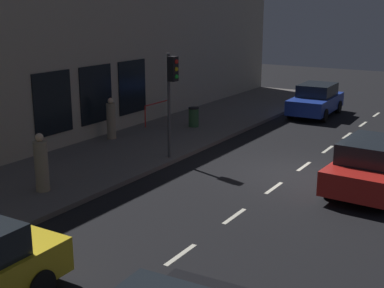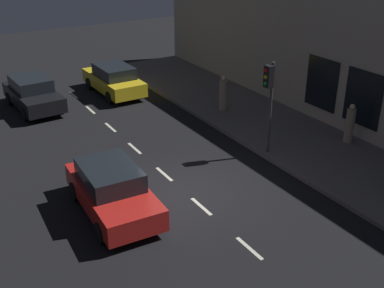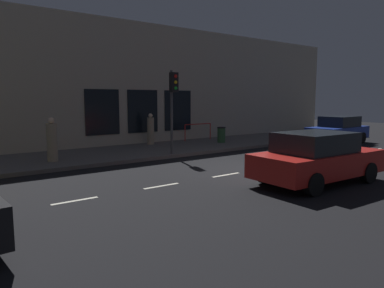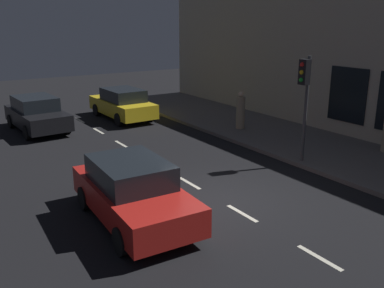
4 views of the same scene
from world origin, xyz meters
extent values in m
plane|color=black|center=(0.00, 0.00, 0.00)|extent=(60.00, 60.00, 0.00)
cube|color=#5B5654|center=(6.25, 0.00, 0.07)|extent=(4.50, 32.00, 0.15)
cube|color=#B2A893|center=(8.80, 0.00, 3.33)|extent=(0.60, 32.00, 6.67)
cube|color=black|center=(8.47, -2.34, 1.91)|extent=(0.04, 1.84, 2.32)
cube|color=black|center=(8.47, 0.00, 1.91)|extent=(0.04, 1.84, 2.32)
cube|color=black|center=(8.47, 2.34, 1.91)|extent=(0.04, 1.84, 2.32)
cube|color=beige|center=(0.00, -8.80, 0.00)|extent=(0.12, 1.20, 0.01)
cube|color=beige|center=(0.00, -6.20, 0.00)|extent=(0.12, 1.20, 0.01)
cube|color=beige|center=(0.00, -3.60, 0.00)|extent=(0.12, 1.20, 0.01)
cube|color=beige|center=(0.00, -1.00, 0.00)|extent=(0.12, 1.20, 0.01)
cube|color=beige|center=(0.00, 1.60, 0.00)|extent=(0.12, 1.20, 0.01)
cube|color=beige|center=(0.00, 4.20, 0.00)|extent=(0.12, 1.20, 0.01)
cube|color=beige|center=(0.00, 6.80, 0.00)|extent=(0.12, 1.20, 0.01)
cylinder|color=#424244|center=(4.32, 0.91, 1.98)|extent=(0.11, 0.11, 3.66)
cube|color=black|center=(4.13, 0.91, 3.29)|extent=(0.26, 0.32, 0.84)
sphere|color=red|center=(3.99, 0.91, 3.54)|extent=(0.15, 0.15, 0.15)
sphere|color=gold|center=(3.99, 0.91, 3.29)|extent=(0.15, 0.15, 0.15)
sphere|color=green|center=(3.99, 0.91, 3.04)|extent=(0.15, 0.15, 0.15)
cube|color=red|center=(-2.58, 0.19, 0.63)|extent=(2.05, 4.40, 0.70)
cube|color=black|center=(-2.57, 0.36, 1.28)|extent=(1.74, 2.32, 0.60)
cylinder|color=black|center=(-1.77, -1.19, 0.32)|extent=(0.25, 0.65, 0.64)
cylinder|color=black|center=(-3.51, -1.12, 0.32)|extent=(0.25, 0.65, 0.64)
cylinder|color=black|center=(-1.65, 1.49, 0.32)|extent=(0.25, 0.65, 0.64)
cylinder|color=black|center=(-3.39, 1.56, 0.32)|extent=(0.25, 0.65, 0.64)
cube|color=#1E389E|center=(2.58, -9.54, 0.63)|extent=(1.93, 4.16, 0.70)
cube|color=black|center=(2.58, -9.70, 1.28)|extent=(1.64, 2.19, 0.60)
cylinder|color=black|center=(1.70, -8.30, 0.32)|extent=(0.24, 0.65, 0.64)
cylinder|color=black|center=(3.35, -8.24, 0.32)|extent=(0.24, 0.65, 0.64)
cylinder|color=black|center=(1.80, -10.84, 0.32)|extent=(0.24, 0.65, 0.64)
cylinder|color=black|center=(3.45, -10.78, 0.32)|extent=(0.24, 0.65, 0.64)
cylinder|color=gray|center=(7.81, -0.08, 0.87)|extent=(0.43, 0.43, 1.44)
sphere|color=beige|center=(7.81, -0.08, 1.70)|extent=(0.22, 0.22, 0.22)
cube|color=beige|center=(7.79, -0.18, 1.70)|extent=(0.07, 0.05, 0.06)
cylinder|color=gray|center=(5.48, 5.74, 0.89)|extent=(0.54, 0.54, 1.48)
sphere|color=beige|center=(5.48, 5.74, 1.75)|extent=(0.24, 0.24, 0.24)
cube|color=beige|center=(5.42, 5.84, 1.75)|extent=(0.08, 0.07, 0.07)
cylinder|color=#2D5633|center=(6.13, -3.67, 0.55)|extent=(0.44, 0.44, 0.80)
cylinder|color=black|center=(6.13, -3.67, 0.98)|extent=(0.47, 0.47, 0.06)
cylinder|color=red|center=(7.85, -4.30, 0.62)|extent=(0.05, 0.05, 0.95)
cylinder|color=red|center=(7.85, -2.40, 0.62)|extent=(0.05, 0.05, 0.95)
cylinder|color=red|center=(7.85, -3.35, 1.10)|extent=(0.05, 1.90, 0.05)
camera|label=1|loc=(-5.87, 15.75, 5.40)|focal=49.23mm
camera|label=2|loc=(-7.20, -12.35, 8.53)|focal=44.83mm
camera|label=3|loc=(-8.89, 9.81, 2.58)|focal=33.71mm
camera|label=4|loc=(-6.69, -8.78, 4.92)|focal=39.23mm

